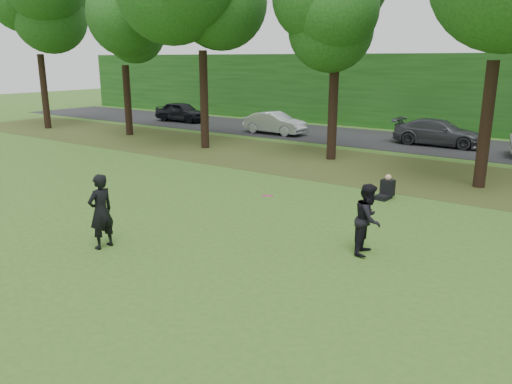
# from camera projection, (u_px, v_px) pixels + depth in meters

# --- Properties ---
(ground) EXTENTS (120.00, 120.00, 0.00)m
(ground) POSITION_uv_depth(u_px,v_px,m) (168.00, 272.00, 11.31)
(ground) COLOR #365D1D
(ground) RESTS_ON ground
(leaf_litter) EXTENTS (60.00, 7.00, 0.01)m
(leaf_litter) POSITION_uv_depth(u_px,v_px,m) (384.00, 170.00, 21.54)
(leaf_litter) COLOR #483C19
(leaf_litter) RESTS_ON ground
(street) EXTENTS (70.00, 7.00, 0.02)m
(street) POSITION_uv_depth(u_px,v_px,m) (438.00, 145.00, 27.84)
(street) COLOR black
(street) RESTS_ON ground
(far_hedge) EXTENTS (70.00, 3.00, 5.00)m
(far_hedge) POSITION_uv_depth(u_px,v_px,m) (469.00, 94.00, 31.92)
(far_hedge) COLOR #194814
(far_hedge) RESTS_ON ground
(player_left) EXTENTS (0.47, 0.71, 1.92)m
(player_left) POSITION_uv_depth(u_px,v_px,m) (101.00, 211.00, 12.51)
(player_left) COLOR black
(player_left) RESTS_ON ground
(player_right) EXTENTS (0.79, 0.95, 1.77)m
(player_right) POSITION_uv_depth(u_px,v_px,m) (368.00, 219.00, 12.16)
(player_right) COLOR black
(player_right) RESTS_ON ground
(parked_cars) EXTENTS (39.77, 3.40, 1.54)m
(parked_cars) POSITION_uv_depth(u_px,v_px,m) (432.00, 133.00, 27.05)
(parked_cars) COLOR black
(parked_cars) RESTS_ON street
(frisbee) EXTENTS (0.29, 0.28, 0.11)m
(frisbee) POSITION_uv_depth(u_px,v_px,m) (267.00, 196.00, 11.80)
(frisbee) COLOR #DF1283
(frisbee) RESTS_ON ground
(seated_person) EXTENTS (0.49, 0.77, 0.83)m
(seated_person) POSITION_uv_depth(u_px,v_px,m) (386.00, 189.00, 17.18)
(seated_person) COLOR black
(seated_person) RESTS_ON ground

